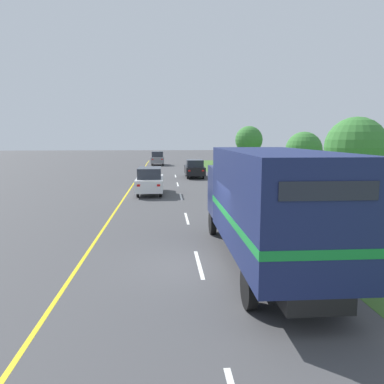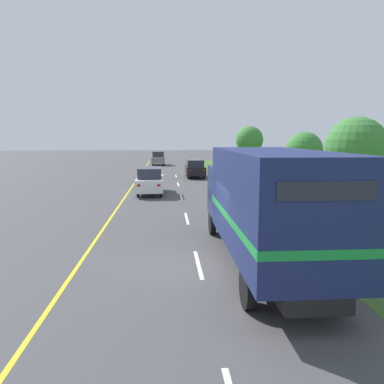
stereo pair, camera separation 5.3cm
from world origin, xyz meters
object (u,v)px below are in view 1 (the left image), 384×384
object	(u,v)px
horse_trailer_truck	(266,203)
highway_sign	(328,179)
lead_car_grey_ahead	(158,158)
roadside_tree_far	(249,140)
roadside_tree_near	(356,148)
lead_car_white	(150,181)
lead_car_black_ahead	(194,168)
roadside_tree_mid	(304,150)

from	to	relation	value
horse_trailer_truck	highway_sign	xyz separation A→B (m)	(4.56, 6.07, -0.02)
lead_car_grey_ahead	roadside_tree_far	size ratio (longest dim) A/B	0.77
lead_car_grey_ahead	roadside_tree_near	bearing A→B (deg)	-68.14
horse_trailer_truck	lead_car_white	world-z (taller)	horse_trailer_truck
lead_car_grey_ahead	horse_trailer_truck	bearing A→B (deg)	-84.49
highway_sign	lead_car_white	bearing A→B (deg)	133.86
roadside_tree_far	roadside_tree_near	bearing A→B (deg)	-81.57
horse_trailer_truck	roadside_tree_far	bearing A→B (deg)	78.42
lead_car_grey_ahead	roadside_tree_near	xyz separation A→B (m)	(12.36, -30.79, 2.31)
horse_trailer_truck	roadside_tree_far	xyz separation A→B (m)	(5.78, 28.18, 1.60)
lead_car_grey_ahead	roadside_tree_near	world-z (taller)	roadside_tree_near
lead_car_grey_ahead	highway_sign	xyz separation A→B (m)	(8.58, -35.64, 1.01)
lead_car_white	lead_car_black_ahead	xyz separation A→B (m)	(3.89, 10.35, -0.05)
roadside_tree_mid	roadside_tree_far	bearing A→B (deg)	106.28
highway_sign	roadside_tree_near	size ratio (longest dim) A/B	0.61
lead_car_grey_ahead	highway_sign	distance (m)	36.67
roadside_tree_near	roadside_tree_mid	xyz separation A→B (m)	(0.02, 8.42, -0.43)
highway_sign	roadside_tree_near	distance (m)	6.28
roadside_tree_far	lead_car_white	bearing A→B (deg)	-126.69
horse_trailer_truck	roadside_tree_mid	world-z (taller)	roadside_tree_mid
highway_sign	roadside_tree_mid	xyz separation A→B (m)	(3.79, 13.27, 0.88)
roadside_tree_near	roadside_tree_far	size ratio (longest dim) A/B	1.01
lead_car_black_ahead	lead_car_grey_ahead	xyz separation A→B (m)	(-3.88, 16.35, 0.07)
horse_trailer_truck	roadside_tree_mid	distance (m)	21.09
lead_car_black_ahead	roadside_tree_far	bearing A→B (deg)	25.50
highway_sign	roadside_tree_near	bearing A→B (deg)	52.13
lead_car_grey_ahead	roadside_tree_mid	distance (m)	25.64
horse_trailer_truck	roadside_tree_far	world-z (taller)	roadside_tree_far
roadside_tree_near	roadside_tree_far	xyz separation A→B (m)	(-2.56, 17.27, 0.32)
horse_trailer_truck	highway_sign	world-z (taller)	horse_trailer_truck
horse_trailer_truck	roadside_tree_near	size ratio (longest dim) A/B	1.75
lead_car_white	lead_car_grey_ahead	size ratio (longest dim) A/B	1.14
lead_car_white	highway_sign	distance (m)	12.45
lead_car_white	highway_sign	world-z (taller)	highway_sign
lead_car_black_ahead	roadside_tree_far	xyz separation A→B (m)	(5.92, 2.82, 2.71)
roadside_tree_mid	highway_sign	bearing A→B (deg)	-105.96
highway_sign	roadside_tree_far	bearing A→B (deg)	86.87
lead_car_grey_ahead	roadside_tree_mid	world-z (taller)	roadside_tree_mid
horse_trailer_truck	lead_car_black_ahead	xyz separation A→B (m)	(-0.14, 25.36, -1.10)
lead_car_black_ahead	highway_sign	size ratio (longest dim) A/B	1.33
highway_sign	roadside_tree_mid	bearing A→B (deg)	74.04
lead_car_grey_ahead	roadside_tree_mid	bearing A→B (deg)	-61.04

